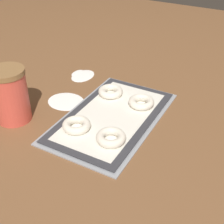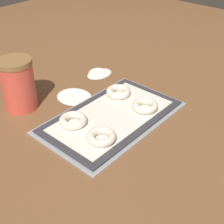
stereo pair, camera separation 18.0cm
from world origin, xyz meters
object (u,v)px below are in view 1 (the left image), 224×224
(baking_tray, at_px, (112,117))
(bagel_back_right, at_px, (111,92))
(bagel_front_left, at_px, (111,137))
(bagel_back_left, at_px, (77,125))
(flour_canister, at_px, (11,95))
(bagel_front_right, at_px, (141,102))

(baking_tray, xyz_separation_m, bagel_back_right, (0.11, 0.07, 0.02))
(bagel_front_left, height_order, bagel_back_left, same)
(flour_canister, bearing_deg, bagel_back_left, -79.63)
(bagel_front_left, bearing_deg, baking_tray, 27.51)
(baking_tray, xyz_separation_m, flour_canister, (-0.15, 0.27, 0.08))
(bagel_front_left, xyz_separation_m, bagel_back_left, (0.00, 0.12, 0.00))
(bagel_back_right, bearing_deg, flour_canister, 141.92)
(baking_tray, height_order, flour_canister, flour_canister)
(bagel_front_right, bearing_deg, bagel_back_left, 151.01)
(bagel_front_left, xyz_separation_m, bagel_front_right, (0.21, 0.00, 0.00))
(bagel_front_right, relative_size, bagel_back_right, 1.00)
(bagel_front_right, xyz_separation_m, bagel_back_right, (0.01, 0.13, 0.00))
(baking_tray, relative_size, bagel_back_left, 5.34)
(bagel_back_right, bearing_deg, bagel_front_right, -95.27)
(bagel_back_right, bearing_deg, bagel_back_left, -178.23)
(flour_canister, bearing_deg, bagel_front_right, -52.75)
(bagel_back_left, height_order, bagel_back_right, same)
(baking_tray, distance_m, bagel_front_right, 0.12)
(bagel_back_left, xyz_separation_m, bagel_back_right, (0.23, 0.01, 0.00))
(bagel_back_left, relative_size, flour_canister, 0.50)
(bagel_front_right, bearing_deg, baking_tray, 149.65)
(baking_tray, height_order, bagel_back_left, bagel_back_left)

